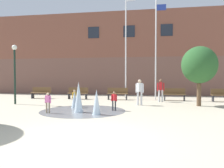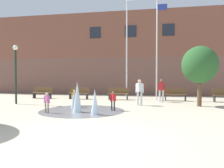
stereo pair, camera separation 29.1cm
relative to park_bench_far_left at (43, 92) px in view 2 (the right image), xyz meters
The scene contains 16 objects.
ground_plane 12.70m from the park_bench_far_left, 57.62° to the right, with size 100.00×100.00×0.00m, color #BCB299.
library_building 10.71m from the park_bench_far_left, 47.63° to the left, with size 36.00×6.05×8.14m.
splash_fountain 8.12m from the park_bench_far_left, 48.34° to the right, with size 4.38×4.38×1.52m.
park_bench_far_left is the anchor object (origin of this frame).
park_bench_left_of_flagpoles 3.13m from the park_bench_far_left, ahead, with size 1.60×0.44×0.91m.
park_bench_under_left_flagpole 6.30m from the park_bench_far_left, ahead, with size 1.60×0.44×0.91m.
park_bench_under_right_flagpole 10.53m from the park_bench_far_left, ahead, with size 1.60×0.44×0.91m.
child_with_pink_shirt 8.76m from the park_bench_far_left, 38.20° to the right, with size 0.31×0.24×0.99m.
adult_near_bench 8.67m from the park_bench_far_left, 20.44° to the right, with size 0.50×0.38×1.59m.
child_in_fountain 7.79m from the park_bench_far_left, 60.17° to the right, with size 0.31×0.19×0.99m.
teen_by_trashcan 9.55m from the park_bench_far_left, ahead, with size 0.50×0.36×1.59m.
child_running 6.12m from the park_bench_far_left, 44.67° to the right, with size 0.31×0.24×0.99m.
flagpole_left 8.01m from the park_bench_far_left, ahead, with size 0.80×0.10×8.52m.
flagpole_right 9.91m from the park_bench_far_left, ahead, with size 0.80×0.10×7.67m.
lamp_post_left_lane 4.29m from the park_bench_far_left, 87.17° to the right, with size 0.32×0.32×3.80m.
street_tree_near_building 12.14m from the park_bench_far_left, 13.60° to the right, with size 2.08×2.08×3.58m.
Camera 2 is at (2.12, -5.78, 1.73)m, focal length 35.00 mm.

